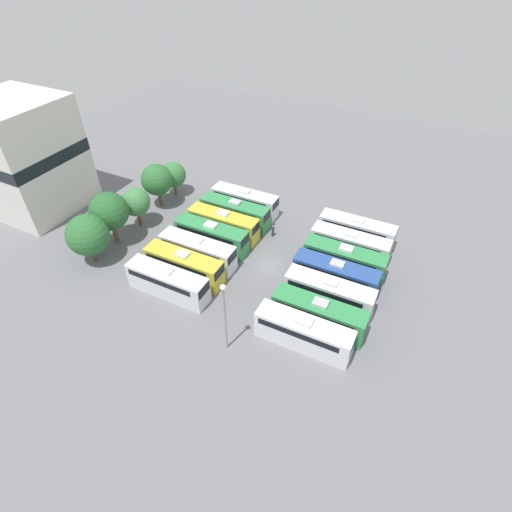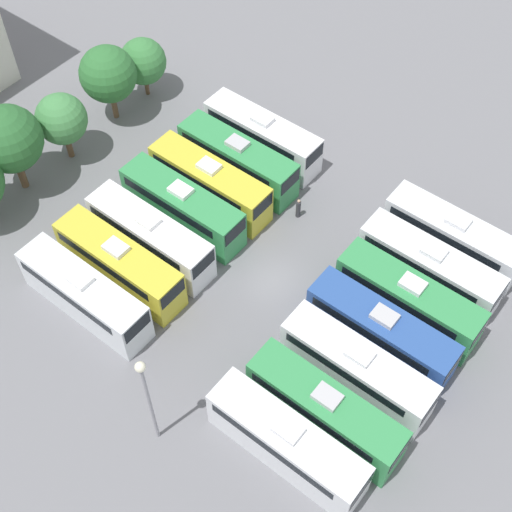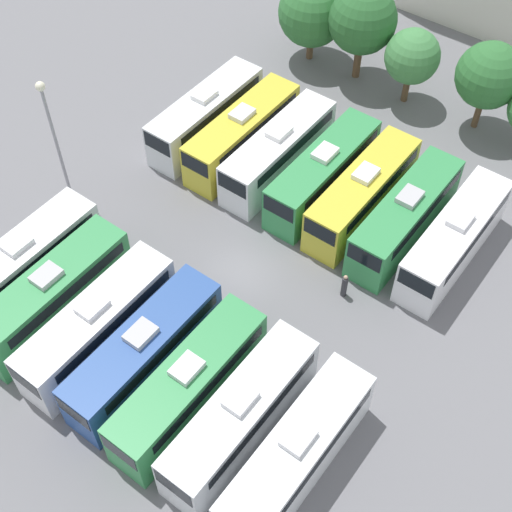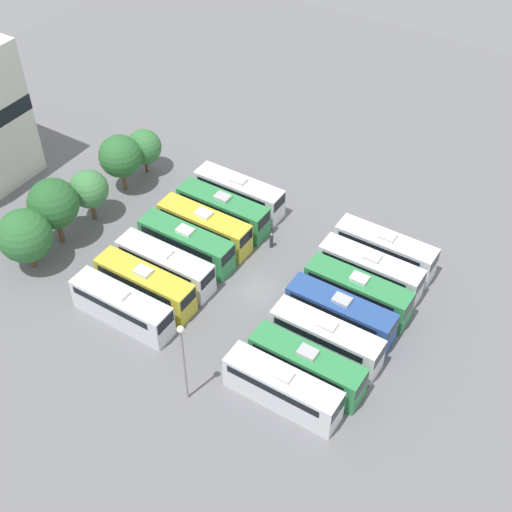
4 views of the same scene
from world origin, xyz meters
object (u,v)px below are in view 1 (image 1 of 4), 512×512
Objects in this scene: bus_2 at (329,293)px; bus_3 at (335,275)px; bus_4 at (344,259)px; bus_12 at (235,212)px; bus_0 at (303,332)px; bus_10 at (211,235)px; depot_building at (24,156)px; bus_13 at (245,201)px; tree_1 at (109,211)px; tree_3 at (157,180)px; tree_0 at (88,235)px; bus_1 at (319,314)px; bus_9 at (198,251)px; worker_person at (273,231)px; bus_6 at (356,230)px; light_pole at (224,308)px; bus_5 at (350,244)px; tree_2 at (136,202)px; bus_11 at (223,223)px; bus_7 at (168,281)px; tree_4 at (173,175)px; bus_8 at (184,265)px.

bus_2 is 3.24m from bus_3.
bus_4 and bus_12 have the same top height.
bus_0 is 19.57m from bus_10.
bus_2 is 46.94m from depot_building.
tree_1 is (-14.46, 12.31, 3.08)m from bus_13.
depot_building reaches higher than tree_3.
tree_0 reaches higher than bus_12.
bus_9 is at bearing 79.37° from bus_1.
bus_13 is 19.24m from tree_1.
worker_person is at bearing -47.68° from bus_10.
bus_3 is (9.78, -0.23, 0.00)m from bus_0.
bus_3 is at bearing 4.94° from bus_2.
bus_0 and bus_6 have the same top height.
bus_4 is 1.00× the size of bus_12.
bus_5 is at bearing -19.01° from light_pole.
light_pole is (-10.40, 7.31, 4.08)m from bus_2.
bus_5 is 1.48× the size of tree_3.
bus_4 is at bearing -103.59° from worker_person.
tree_2 is 5.67m from tree_3.
tree_2 reaches higher than bus_11.
bus_7 is 6.36m from bus_9.
bus_4 and bus_5 have the same top height.
bus_1 is at bearing -133.02° from bus_13.
bus_6 is 24.75m from light_pole.
bus_6 and bus_12 have the same top height.
bus_3 and bus_10 have the same top height.
worker_person is (2.74, -6.33, -1.02)m from bus_11.
bus_1 and bus_12 have the same top height.
bus_0 is 17.96m from bus_9.
bus_4 is 17.57m from bus_10.
bus_13 is 1.86× the size of tree_4.
bus_10 is 15.39m from tree_0.
tree_0 is 1.24× the size of tree_4.
tree_1 is (-11.17, 12.47, 3.08)m from bus_12.
light_pole reaches higher than bus_2.
tree_0 reaches higher than bus_8.
bus_0 is 30.44m from tree_2.
bus_3 reaches higher than worker_person.
worker_person is at bearing -21.87° from bus_7.
bus_9 is 14.84m from light_pole.
bus_11 is 12.64m from tree_2.
bus_11 is 1.48× the size of tree_3.
bus_2 is (6.55, -0.51, 0.00)m from bus_0.
bus_8 is at bearing 54.75° from light_pole.
bus_5 is 17.30m from bus_11.
bus_0 is 1.50× the size of tree_0.
bus_4 is 29.90m from tree_3.
bus_10 is at bearing 179.25° from bus_11.
bus_6 is (3.38, 0.03, 0.00)m from bus_5.
bus_2 is at bearing -90.63° from depot_building.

